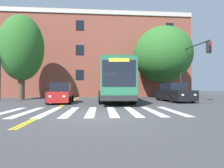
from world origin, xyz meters
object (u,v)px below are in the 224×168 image
object	(u,v)px
city_bus	(116,81)
street_tree_curbside_small	(22,48)
traffic_light_near_corner	(191,61)
street_tree_curbside_large	(162,55)
car_black_far_lane	(174,93)
car_red_near_lane	(61,94)

from	to	relation	value
city_bus	street_tree_curbside_small	distance (m)	11.15
city_bus	traffic_light_near_corner	size ratio (longest dim) A/B	2.10
traffic_light_near_corner	street_tree_curbside_large	world-z (taller)	street_tree_curbside_large
car_black_far_lane	traffic_light_near_corner	distance (m)	3.94
car_black_far_lane	street_tree_curbside_large	bearing A→B (deg)	81.28
city_bus	street_tree_curbside_small	bearing A→B (deg)	166.37
city_bus	street_tree_curbside_small	world-z (taller)	street_tree_curbside_small
car_red_near_lane	street_tree_curbside_large	xyz separation A→B (m)	(11.10, 6.06, 4.64)
city_bus	car_red_near_lane	distance (m)	5.54
street_tree_curbside_large	street_tree_curbside_small	size ratio (longest dim) A/B	1.03
car_black_far_lane	street_tree_curbside_small	world-z (taller)	street_tree_curbside_small
city_bus	car_black_far_lane	size ratio (longest dim) A/B	2.49
street_tree_curbside_large	car_black_far_lane	bearing A→B (deg)	-98.72
city_bus	street_tree_curbside_large	bearing A→B (deg)	31.16
street_tree_curbside_large	street_tree_curbside_small	xyz separation A→B (m)	(-16.41, -1.27, 0.24)
city_bus	traffic_light_near_corner	distance (m)	7.88
city_bus	car_red_near_lane	xyz separation A→B (m)	(-4.91, -2.31, -1.14)
city_bus	car_red_near_lane	world-z (taller)	city_bus
street_tree_curbside_large	street_tree_curbside_small	distance (m)	16.46
car_black_far_lane	street_tree_curbside_large	world-z (taller)	street_tree_curbside_large
car_red_near_lane	street_tree_curbside_large	bearing A→B (deg)	28.62
car_red_near_lane	car_black_far_lane	size ratio (longest dim) A/B	0.78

